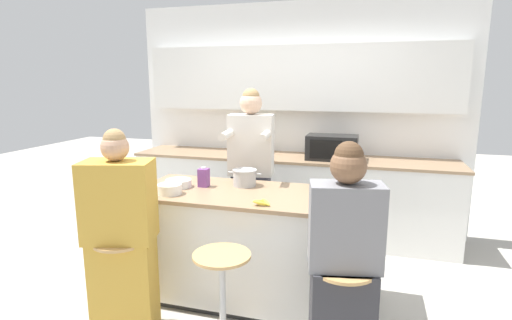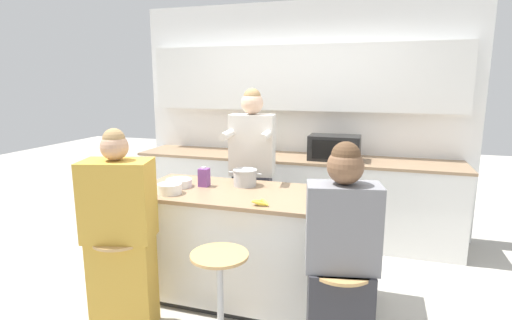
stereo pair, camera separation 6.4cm
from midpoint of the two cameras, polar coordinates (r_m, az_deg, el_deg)
name	(u,v)px [view 1 (the left image)]	position (r m, az deg, el deg)	size (l,w,h in m)	color
ground_plane	(253,297)	(3.55, -0.93, -19.04)	(16.00, 16.00, 0.00)	#B2ADA3
wall_back	(297,102)	(4.84, 5.43, 8.23)	(3.97, 0.22, 2.70)	white
back_counter	(290,196)	(4.71, 4.46, -5.10)	(3.69, 0.66, 0.94)	white
kitchen_island	(253,246)	(3.34, -0.96, -12.16)	(1.92, 0.80, 0.92)	black
bar_stool_leftmost	(123,281)	(3.14, -19.04, -16.02)	(0.38, 0.38, 0.70)	tan
bar_stool_center	(222,299)	(2.78, -5.51, -19.12)	(0.38, 0.38, 0.70)	tan
bar_stool_rightmost	(342,315)	(2.66, 11.45, -20.91)	(0.38, 0.38, 0.70)	tan
person_cooking	(251,180)	(3.81, -1.20, -2.86)	(0.47, 0.58, 1.73)	#383842
person_wrapped_blanket	(121,239)	(3.01, -19.28, -10.67)	(0.53, 0.40, 1.48)	gold
person_seated_near	(344,271)	(2.52, 11.66, -15.33)	(0.46, 0.34, 1.46)	#333338
cooking_pot	(245,178)	(3.38, -2.18, -2.52)	(0.29, 0.21, 0.14)	#B7BABC
fruit_bowl	(170,189)	(3.22, -12.80, -4.08)	(0.19, 0.19, 0.08)	white
mixing_bowl_steel	(178,183)	(3.42, -11.56, -3.27)	(0.22, 0.22, 0.06)	white
coffee_cup_near	(345,204)	(2.82, 11.90, -6.23)	(0.12, 0.09, 0.08)	white
banana_bunch	(262,202)	(2.87, 0.18, -6.07)	(0.15, 0.10, 0.05)	yellow
juice_carton	(204,177)	(3.39, -8.02, -2.48)	(0.08, 0.08, 0.17)	#7A428E
microwave	(332,147)	(4.46, 10.39, 1.78)	(0.55, 0.33, 0.27)	black
potted_plant	(257,143)	(4.67, -0.31, 2.38)	(0.19, 0.19, 0.25)	#A86042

